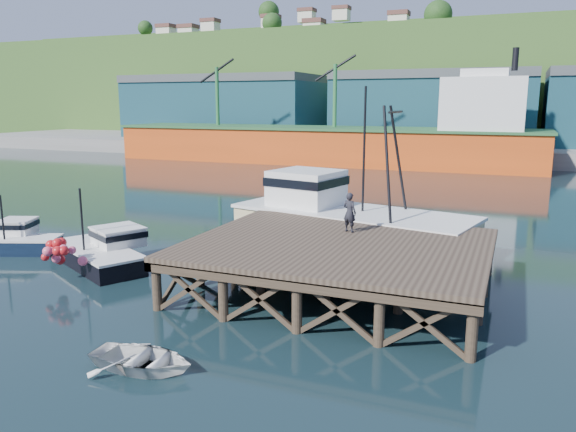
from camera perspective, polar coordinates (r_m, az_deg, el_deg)
The scene contains 12 objects.
ground at distance 25.91m, azimuth -6.69°, elevation -6.05°, with size 300.00×300.00×0.00m, color black.
wharf at distance 23.11m, azimuth 5.01°, elevation -3.17°, with size 12.00×10.00×2.62m.
far_quay at distance 92.60m, azimuth 14.85°, elevation 6.90°, with size 160.00×40.00×2.00m, color gray.
warehouse_left at distance 98.55m, azimuth -6.36°, elevation 10.66°, with size 32.00×16.00×9.00m, color #173E4E.
warehouse_mid at distance 87.41m, azimuth 14.59°, elevation 10.28°, with size 28.00×16.00×9.00m, color #173E4E.
cargo_ship at distance 72.67m, azimuth 5.88°, elevation 7.90°, with size 55.50×10.00×13.75m.
hillside at distance 122.20m, azimuth 17.03°, elevation 12.50°, with size 220.00×50.00×22.00m, color #2D511E.
boat_navy at distance 33.10m, azimuth -26.23°, elevation -2.17°, with size 5.36×3.68×3.15m.
boat_black at distance 28.58m, azimuth -18.32°, elevation -3.42°, with size 6.61×5.59×3.87m.
trawler at distance 29.83m, azimuth 5.96°, elevation -0.20°, with size 13.49×7.28×8.57m.
dinghy at distance 17.62m, azimuth -14.59°, elevation -13.87°, with size 2.31×3.24×0.67m, color white.
dockworker at distance 24.87m, azimuth 6.28°, elevation 0.37°, with size 0.64×0.42×1.76m, color black.
Camera 1 is at (12.09, -21.56, 7.76)m, focal length 35.00 mm.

